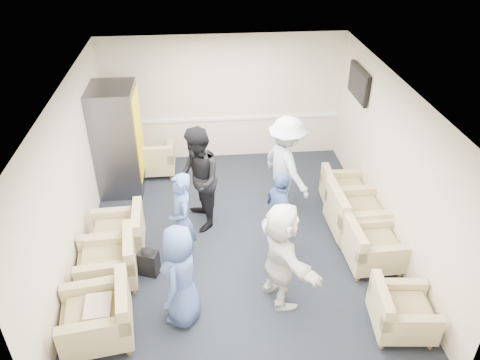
{
  "coord_description": "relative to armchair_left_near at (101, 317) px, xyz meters",
  "views": [
    {
      "loc": [
        -0.51,
        -6.22,
        5.1
      ],
      "look_at": [
        0.09,
        0.2,
        1.07
      ],
      "focal_mm": 35.0,
      "sensor_mm": 36.0,
      "label": 1
    }
  ],
  "objects": [
    {
      "name": "floor",
      "position": [
        1.92,
        1.86,
        -0.35
      ],
      "size": [
        6.0,
        6.0,
        0.0
      ],
      "primitive_type": "plane",
      "color": "black",
      "rests_on": "ground"
    },
    {
      "name": "ceiling",
      "position": [
        1.92,
        1.86,
        2.35
      ],
      "size": [
        6.0,
        6.0,
        0.0
      ],
      "primitive_type": "plane",
      "rotation": [
        3.14,
        0.0,
        0.0
      ],
      "color": "silver",
      "rests_on": "back_wall"
    },
    {
      "name": "back_wall",
      "position": [
        1.92,
        4.86,
        1.0
      ],
      "size": [
        5.0,
        0.02,
        2.7
      ],
      "primitive_type": "cube",
      "color": "beige",
      "rests_on": "floor"
    },
    {
      "name": "front_wall",
      "position": [
        1.92,
        -1.14,
        1.0
      ],
      "size": [
        5.0,
        0.02,
        2.7
      ],
      "primitive_type": "cube",
      "color": "beige",
      "rests_on": "floor"
    },
    {
      "name": "left_wall",
      "position": [
        -0.58,
        1.86,
        1.0
      ],
      "size": [
        0.02,
        6.0,
        2.7
      ],
      "primitive_type": "cube",
      "color": "beige",
      "rests_on": "floor"
    },
    {
      "name": "right_wall",
      "position": [
        4.42,
        1.86,
        1.0
      ],
      "size": [
        0.02,
        6.0,
        2.7
      ],
      "primitive_type": "cube",
      "color": "beige",
      "rests_on": "floor"
    },
    {
      "name": "chair_rail",
      "position": [
        1.92,
        4.84,
        0.55
      ],
      "size": [
        4.98,
        0.04,
        0.06
      ],
      "primitive_type": "cube",
      "color": "white",
      "rests_on": "back_wall"
    },
    {
      "name": "tv",
      "position": [
        4.36,
        3.66,
        1.69
      ],
      "size": [
        0.1,
        1.0,
        0.58
      ],
      "color": "black",
      "rests_on": "right_wall"
    },
    {
      "name": "armchair_left_near",
      "position": [
        0.0,
        0.0,
        0.0
      ],
      "size": [
        1.0,
        1.0,
        0.71
      ],
      "rotation": [
        0.0,
        0.0,
        -1.43
      ],
      "color": "tan",
      "rests_on": "floor"
    },
    {
      "name": "armchair_left_mid",
      "position": [
        -0.02,
        1.06,
        -0.02
      ],
      "size": [
        0.94,
        0.94,
        0.68
      ],
      "rotation": [
        0.0,
        0.0,
        -1.45
      ],
      "color": "tan",
      "rests_on": "floor"
    },
    {
      "name": "armchair_left_far",
      "position": [
        0.04,
        1.72,
        -0.02
      ],
      "size": [
        0.88,
        0.88,
        0.67
      ],
      "rotation": [
        0.0,
        0.0,
        -1.52
      ],
      "color": "tan",
      "rests_on": "floor"
    },
    {
      "name": "armchair_right_near",
      "position": [
        3.92,
        -0.24,
        -0.05
      ],
      "size": [
        0.85,
        0.85,
        0.62
      ],
      "rotation": [
        0.0,
        0.0,
        1.47
      ],
      "color": "tan",
      "rests_on": "floor"
    },
    {
      "name": "armchair_right_midnear",
      "position": [
        3.95,
        1.05,
        -0.02
      ],
      "size": [
        0.86,
        0.86,
        0.66
      ],
      "rotation": [
        0.0,
        0.0,
        1.61
      ],
      "color": "tan",
      "rests_on": "floor"
    },
    {
      "name": "armchair_right_midfar",
      "position": [
        3.94,
        1.88,
        0.01
      ],
      "size": [
        0.94,
        0.94,
        0.73
      ],
      "rotation": [
        0.0,
        0.0,
        1.6
      ],
      "color": "tan",
      "rests_on": "floor"
    },
    {
      "name": "armchair_right_far",
      "position": [
        3.96,
        2.66,
        -0.04
      ],
      "size": [
        0.82,
        0.82,
        0.63
      ],
      "rotation": [
        0.0,
        0.0,
        1.53
      ],
      "color": "tan",
      "rests_on": "floor"
    },
    {
      "name": "armchair_corner",
      "position": [
        0.44,
        4.21,
        -0.04
      ],
      "size": [
        0.79,
        0.79,
        0.63
      ],
      "rotation": [
        0.0,
        0.0,
        3.14
      ],
      "color": "tan",
      "rests_on": "floor"
    },
    {
      "name": "vending_machine",
      "position": [
        -0.17,
        3.73,
        0.7
      ],
      "size": [
        0.85,
        1.0,
        2.1
      ],
      "color": "#52525A",
      "rests_on": "floor"
    },
    {
      "name": "backpack",
      "position": [
        0.52,
        1.17,
        -0.1
      ],
      "size": [
        0.34,
        0.29,
        0.49
      ],
      "rotation": [
        0.0,
        0.0,
        -0.35
      ],
      "color": "black",
      "rests_on": "floor"
    },
    {
      "name": "pillow",
      "position": [
        -0.01,
        -0.01,
        0.18
      ],
      "size": [
        0.36,
        0.46,
        0.13
      ],
      "primitive_type": "cube",
      "rotation": [
        0.0,
        0.0,
        -1.5
      ],
      "color": "beige",
      "rests_on": "armchair_left_near"
    },
    {
      "name": "person_front_left",
      "position": [
        1.05,
        0.25,
        0.41
      ],
      "size": [
        0.7,
        0.87,
        1.54
      ],
      "primitive_type": "imported",
      "rotation": [
        0.0,
        0.0,
        -1.88
      ],
      "color": "#3D5492",
      "rests_on": "floor"
    },
    {
      "name": "person_mid_left",
      "position": [
        1.05,
        1.41,
        0.45
      ],
      "size": [
        0.52,
        0.66,
        1.6
      ],
      "primitive_type": "imported",
      "rotation": [
        0.0,
        0.0,
        -1.31
      ],
      "color": "#3D5492",
      "rests_on": "floor"
    },
    {
      "name": "person_back_left",
      "position": [
        1.32,
        2.34,
        0.58
      ],
      "size": [
        0.87,
        1.03,
        1.87
      ],
      "primitive_type": "imported",
      "rotation": [
        0.0,
        0.0,
        -1.38
      ],
      "color": "black",
      "rests_on": "floor"
    },
    {
      "name": "person_back_right",
      "position": [
        2.88,
        2.66,
        0.58
      ],
      "size": [
        1.12,
        1.38,
        1.87
      ],
      "primitive_type": "imported",
      "rotation": [
        0.0,
        0.0,
        1.98
      ],
      "color": "white",
      "rests_on": "floor"
    },
    {
      "name": "person_mid_right",
      "position": [
        2.58,
        1.45,
        0.41
      ],
      "size": [
        0.57,
        0.96,
        1.53
      ],
      "primitive_type": "imported",
      "rotation": [
        0.0,
        0.0,
        1.81
      ],
      "color": "#3D5492",
      "rests_on": "floor"
    },
    {
      "name": "person_front_right",
      "position": [
        2.43,
        0.46,
        0.47
      ],
      "size": [
        0.92,
        1.6,
        1.65
      ],
      "primitive_type": "imported",
      "rotation": [
        0.0,
        0.0,
        1.88
      ],
      "color": "silver",
      "rests_on": "floor"
    }
  ]
}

